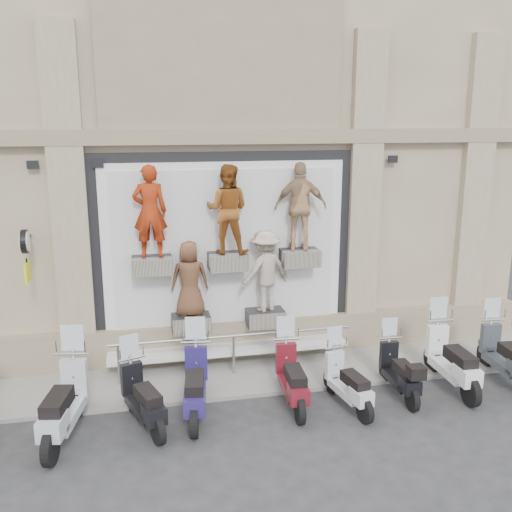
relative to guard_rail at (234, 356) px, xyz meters
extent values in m
plane|color=#2B2B2D|center=(0.00, -2.00, -0.47)|extent=(90.00, 90.00, 0.00)
cube|color=gray|center=(0.00, 0.10, -0.43)|extent=(16.00, 2.20, 0.08)
cube|color=black|center=(0.00, 0.96, 1.93)|extent=(5.60, 0.10, 4.30)
cube|color=white|center=(0.00, 0.90, 1.93)|extent=(5.10, 0.06, 3.90)
cube|color=white|center=(0.00, 0.86, 1.93)|extent=(4.70, 0.04, 3.60)
cube|color=white|center=(0.00, 0.55, -0.05)|extent=(5.10, 0.75, 0.10)
cube|color=#28282B|center=(-1.55, 0.59, 1.86)|extent=(0.80, 0.50, 0.35)
imported|color=#AE2E0E|center=(-1.55, 0.59, 2.96)|extent=(0.69, 0.47, 1.85)
cube|color=#28282B|center=(0.00, 0.59, 1.86)|extent=(0.80, 0.50, 0.35)
imported|color=brown|center=(0.00, 0.59, 2.95)|extent=(1.07, 0.95, 1.82)
cube|color=#28282B|center=(1.55, 0.59, 1.86)|extent=(0.80, 0.50, 0.35)
imported|color=tan|center=(1.55, 0.59, 2.96)|extent=(1.14, 0.64, 1.84)
cube|color=#28282B|center=(-0.80, 0.59, 0.56)|extent=(0.80, 0.50, 0.35)
imported|color=brown|center=(-0.80, 0.59, 1.53)|extent=(0.80, 0.55, 1.58)
cube|color=#28282B|center=(0.80, 0.59, 0.56)|extent=(0.80, 0.50, 0.35)
imported|color=#BFAD9A|center=(0.80, 0.59, 1.61)|extent=(1.28, 1.00, 1.75)
cube|color=black|center=(-3.90, 0.72, 2.49)|extent=(0.06, 0.56, 0.06)
cylinder|color=black|center=(-3.90, 0.45, 2.49)|extent=(0.10, 0.46, 0.46)
cube|color=yellow|center=(-3.90, 0.45, 1.89)|extent=(0.04, 0.50, 0.38)
camera|label=1|loc=(-1.86, -10.74, 4.73)|focal=40.00mm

